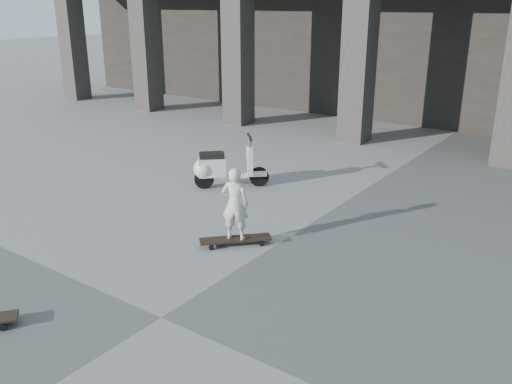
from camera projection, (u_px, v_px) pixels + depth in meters
The scene contains 5 objects.
ground at pixel (161, 318), 5.89m from camera, with size 90.00×90.00×0.00m, color #50504D.
colonnade at pixel (498, 10), 15.48m from camera, with size 28.00×8.82×6.00m.
longboard at pixel (236, 240), 7.64m from camera, with size 0.87×0.89×0.10m.
child at pixel (235, 204), 7.46m from camera, with size 0.38×0.25×1.04m, color beige.
scooter at pixel (218, 168), 9.90m from camera, with size 1.10×1.04×0.97m.
Camera 1 is at (3.80, -3.57, 3.25)m, focal length 38.00 mm.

